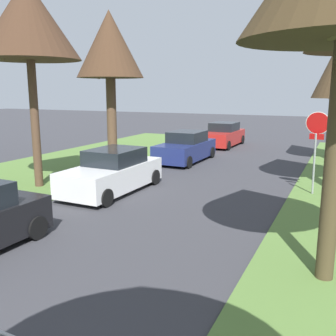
{
  "coord_description": "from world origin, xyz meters",
  "views": [
    {
      "loc": [
        5.23,
        0.95,
        3.65
      ],
      "look_at": [
        1.22,
        9.49,
        1.73
      ],
      "focal_mm": 40.63,
      "sensor_mm": 36.0,
      "label": 1
    }
  ],
  "objects_px": {
    "street_tree_left_mid_b": "(28,21)",
    "street_tree_left_far": "(110,46)",
    "parked_sedan_white": "(113,172)",
    "parked_sedan_red": "(223,135)",
    "parked_sedan_navy": "(186,148)",
    "stop_sign_far": "(317,135)"
  },
  "relations": [
    {
      "from": "parked_sedan_white",
      "to": "parked_sedan_navy",
      "type": "xyz_separation_m",
      "value": [
        0.05,
        6.85,
        0.0
      ]
    },
    {
      "from": "parked_sedan_red",
      "to": "street_tree_left_far",
      "type": "bearing_deg",
      "value": -108.96
    },
    {
      "from": "street_tree_left_far",
      "to": "parked_sedan_white",
      "type": "relative_size",
      "value": 1.66
    },
    {
      "from": "street_tree_left_far",
      "to": "parked_sedan_red",
      "type": "distance_m",
      "value": 10.57
    },
    {
      "from": "street_tree_left_far",
      "to": "parked_sedan_white",
      "type": "distance_m",
      "value": 7.23
    },
    {
      "from": "street_tree_left_mid_b",
      "to": "parked_sedan_red",
      "type": "bearing_deg",
      "value": 77.29
    },
    {
      "from": "parked_sedan_white",
      "to": "parked_sedan_red",
      "type": "height_order",
      "value": "same"
    },
    {
      "from": "street_tree_left_mid_b",
      "to": "parked_sedan_navy",
      "type": "relative_size",
      "value": 1.69
    },
    {
      "from": "parked_sedan_navy",
      "to": "parked_sedan_red",
      "type": "height_order",
      "value": "same"
    },
    {
      "from": "stop_sign_far",
      "to": "street_tree_left_mid_b",
      "type": "relative_size",
      "value": 0.39
    },
    {
      "from": "street_tree_left_far",
      "to": "parked_sedan_red",
      "type": "xyz_separation_m",
      "value": [
        3.03,
        8.81,
        -4.99
      ]
    },
    {
      "from": "parked_sedan_navy",
      "to": "parked_sedan_red",
      "type": "xyz_separation_m",
      "value": [
        0.1,
        6.33,
        0.0
      ]
    },
    {
      "from": "parked_sedan_red",
      "to": "parked_sedan_navy",
      "type": "bearing_deg",
      "value": -90.92
    },
    {
      "from": "stop_sign_far",
      "to": "parked_sedan_red",
      "type": "bearing_deg",
      "value": 121.79
    },
    {
      "from": "street_tree_left_mid_b",
      "to": "parked_sedan_white",
      "type": "bearing_deg",
      "value": 12.43
    },
    {
      "from": "street_tree_left_mid_b",
      "to": "street_tree_left_far",
      "type": "xyz_separation_m",
      "value": [
        0.09,
        5.02,
        -0.39
      ]
    },
    {
      "from": "street_tree_left_mid_b",
      "to": "parked_sedan_red",
      "type": "distance_m",
      "value": 15.16
    },
    {
      "from": "street_tree_left_far",
      "to": "parked_sedan_navy",
      "type": "relative_size",
      "value": 1.66
    },
    {
      "from": "street_tree_left_far",
      "to": "street_tree_left_mid_b",
      "type": "bearing_deg",
      "value": -91.04
    },
    {
      "from": "parked_sedan_white",
      "to": "parked_sedan_red",
      "type": "distance_m",
      "value": 13.18
    },
    {
      "from": "street_tree_left_far",
      "to": "parked_sedan_red",
      "type": "relative_size",
      "value": 1.66
    },
    {
      "from": "parked_sedan_navy",
      "to": "parked_sedan_red",
      "type": "relative_size",
      "value": 1.0
    }
  ]
}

